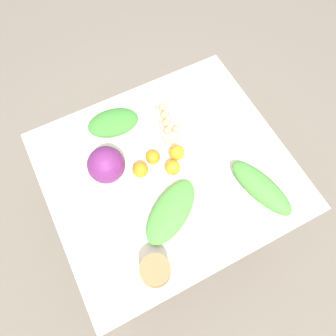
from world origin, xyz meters
TOP-DOWN VIEW (x-y plane):
  - ground_plane at (0.00, 0.00)m, footprint 8.00×8.00m
  - dining_table at (0.00, 0.00)m, footprint 1.17×1.05m
  - cabbage_purple at (-0.26, 0.12)m, footprint 0.18×0.18m
  - egg_carton at (0.12, 0.22)m, footprint 0.16×0.24m
  - paper_bag at (-0.27, -0.41)m, footprint 0.13×0.13m
  - greens_bunch_dandelion at (0.34, -0.30)m, footprint 0.21×0.37m
  - greens_bunch_chard at (-0.09, -0.20)m, footprint 0.38×0.32m
  - greens_bunch_scallion at (-0.14, 0.35)m, footprint 0.29×0.21m
  - orange_0 at (0.07, 0.05)m, footprint 0.08×0.08m
  - orange_1 at (0.02, -0.02)m, footprint 0.08×0.08m
  - orange_2 at (-0.13, 0.05)m, footprint 0.08×0.08m
  - orange_3 at (-0.04, 0.08)m, footprint 0.07×0.07m

SIDE VIEW (x-z plane):
  - ground_plane at x=0.00m, z-range 0.00..0.00m
  - dining_table at x=0.00m, z-range 0.27..0.99m
  - greens_bunch_chard at x=-0.09m, z-range 0.72..0.78m
  - orange_3 at x=-0.04m, z-range 0.72..0.79m
  - greens_bunch_scallion at x=-0.14m, z-range 0.72..0.79m
  - orange_1 at x=0.02m, z-range 0.72..0.80m
  - orange_2 at x=-0.13m, z-range 0.72..0.80m
  - orange_0 at x=0.07m, z-range 0.72..0.80m
  - greens_bunch_dandelion at x=0.34m, z-range 0.72..0.80m
  - egg_carton at x=0.12m, z-range 0.72..0.81m
  - paper_bag at x=-0.27m, z-range 0.72..0.82m
  - cabbage_purple at x=-0.26m, z-range 0.72..0.90m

